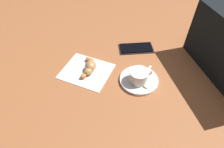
# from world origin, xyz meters

# --- Properties ---
(ground_plane) EXTENTS (1.80, 1.80, 0.00)m
(ground_plane) POSITION_xyz_m (0.00, 0.00, 0.00)
(ground_plane) COLOR #9B5832
(saucer) EXTENTS (0.14, 0.14, 0.01)m
(saucer) POSITION_xyz_m (0.10, 0.03, 0.01)
(saucer) COLOR white
(saucer) RESTS_ON ground
(espresso_cup) EXTENTS (0.08, 0.07, 0.05)m
(espresso_cup) POSITION_xyz_m (0.10, 0.02, 0.03)
(espresso_cup) COLOR white
(espresso_cup) RESTS_ON saucer
(teaspoon) EXTENTS (0.04, 0.13, 0.01)m
(teaspoon) POSITION_xyz_m (0.11, 0.02, 0.01)
(teaspoon) COLOR silver
(teaspoon) RESTS_ON saucer
(sugar_packet) EXTENTS (0.04, 0.06, 0.01)m
(sugar_packet) POSITION_xyz_m (0.14, 0.02, 0.01)
(sugar_packet) COLOR beige
(sugar_packet) RESTS_ON saucer
(napkin) EXTENTS (0.19, 0.16, 0.00)m
(napkin) POSITION_xyz_m (-0.10, 0.01, 0.00)
(napkin) COLOR white
(napkin) RESTS_ON ground
(croissant) EXTENTS (0.07, 0.12, 0.04)m
(croissant) POSITION_xyz_m (-0.09, 0.02, 0.02)
(croissant) COLOR #D3763C
(croissant) RESTS_ON napkin
(cell_phone) EXTENTS (0.16, 0.13, 0.01)m
(cell_phone) POSITION_xyz_m (0.05, 0.20, 0.00)
(cell_phone) COLOR black
(cell_phone) RESTS_ON ground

